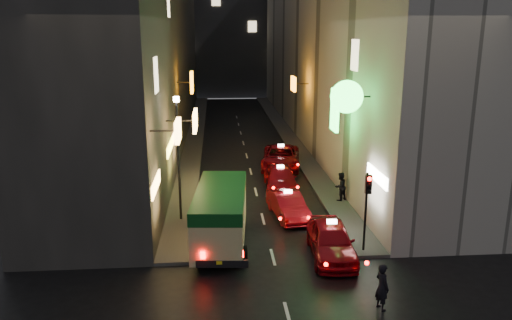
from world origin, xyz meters
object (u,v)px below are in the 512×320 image
object	(u,v)px
taxi_near	(331,237)
pedestrian_crossing	(382,284)
traffic_light	(367,196)
lamp_post	(178,151)
minibus	(221,210)

from	to	relation	value
taxi_near	pedestrian_crossing	bearing A→B (deg)	-79.17
pedestrian_crossing	traffic_light	bearing A→B (deg)	-28.64
lamp_post	traffic_light	bearing A→B (deg)	-28.91
taxi_near	traffic_light	size ratio (longest dim) A/B	1.63
minibus	lamp_post	xyz separation A→B (m)	(-2.01, 3.02, 2.07)
traffic_light	minibus	bearing A→B (deg)	166.29
pedestrian_crossing	traffic_light	distance (m)	4.74
minibus	traffic_light	bearing A→B (deg)	-13.71
lamp_post	taxi_near	bearing A→B (deg)	-34.79
pedestrian_crossing	lamp_post	distance (m)	11.96
minibus	taxi_near	distance (m)	5.01
minibus	taxi_near	size ratio (longest dim) A/B	1.10
pedestrian_crossing	lamp_post	xyz separation A→B (m)	(-7.50, 8.89, 2.76)
traffic_light	lamp_post	bearing A→B (deg)	151.09
minibus	traffic_light	distance (m)	6.45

